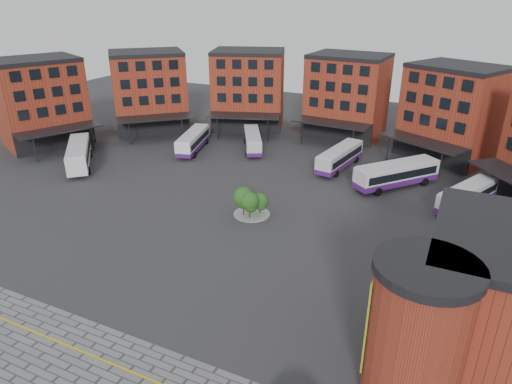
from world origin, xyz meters
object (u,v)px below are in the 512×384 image
at_px(tree_island, 250,201).
at_px(bus_d, 340,157).
at_px(bus_b, 193,141).
at_px(bus_f, 467,196).
at_px(bus_e, 397,174).
at_px(bus_a, 79,153).
at_px(bus_c, 253,140).

distance_m(tree_island, bus_d, 20.89).
relative_size(tree_island, bus_b, 0.38).
bearing_deg(bus_f, tree_island, -124.56).
xyz_separation_m(bus_e, bus_f, (9.06, -2.90, -0.26)).
distance_m(bus_a, bus_e, 46.85).
relative_size(bus_b, bus_f, 1.07).
distance_m(bus_d, bus_f, 19.23).
bearing_deg(bus_d, bus_b, -164.96).
height_order(bus_b, bus_d, bus_d).
xyz_separation_m(tree_island, bus_a, (-30.95, 4.05, 0.14)).
distance_m(bus_d, bus_e, 9.73).
bearing_deg(bus_b, tree_island, -57.76).
relative_size(bus_d, bus_f, 1.08).
bearing_deg(bus_b, bus_e, -17.24).
distance_m(bus_b, bus_d, 24.58).
xyz_separation_m(tree_island, bus_f, (23.30, 13.54, -0.30)).
bearing_deg(bus_f, bus_d, -175.03).
xyz_separation_m(bus_a, bus_f, (54.25, 9.50, -0.44)).
xyz_separation_m(bus_c, bus_e, (24.59, -5.89, 0.28)).
bearing_deg(bus_e, bus_f, 22.47).
xyz_separation_m(bus_a, bus_d, (36.21, 16.17, -0.35)).
relative_size(tree_island, bus_a, 0.39).
distance_m(bus_c, bus_e, 25.29).
relative_size(bus_b, bus_c, 1.09).
xyz_separation_m(bus_b, bus_e, (33.43, -1.33, 0.19)).
height_order(bus_d, bus_e, bus_e).
bearing_deg(tree_island, bus_a, 172.55).
relative_size(bus_a, bus_e, 0.98).
distance_m(bus_a, bus_b, 18.07).
height_order(bus_b, bus_e, bus_e).
distance_m(tree_island, bus_c, 24.62).
bearing_deg(bus_c, bus_b, 178.34).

